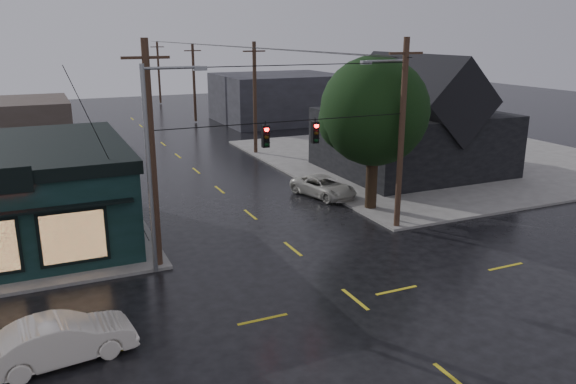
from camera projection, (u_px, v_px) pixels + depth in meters
name	position (u px, v px, depth m)	size (l,w,h in m)	color
ground_plane	(355.00, 299.00, 22.57)	(160.00, 160.00, 0.00)	black
sidewalk_ne	(437.00, 157.00, 47.99)	(28.00, 28.00, 0.15)	slate
ne_building	(413.00, 114.00, 42.18)	(12.60, 11.60, 8.75)	black
corner_tree	(374.00, 112.00, 32.44)	(6.36, 6.36, 9.01)	black
utility_pole_nw	(160.00, 267.00, 25.71)	(2.00, 0.32, 10.15)	#311E16
utility_pole_ne	(396.00, 228.00, 30.84)	(2.00, 0.32, 10.15)	#311E16
utility_pole_far_a	(256.00, 154.00, 49.70)	(2.00, 0.32, 9.65)	#311E16
utility_pole_far_b	(196.00, 122.00, 67.24)	(2.00, 0.32, 9.15)	#311E16
utility_pole_far_c	(161.00, 104.00, 84.79)	(2.00, 0.32, 9.15)	#311E16
span_signal_assembly	(291.00, 134.00, 26.75)	(13.00, 0.48, 1.23)	black
streetlight_nw	(156.00, 274.00, 24.98)	(5.40, 0.30, 9.15)	gray
streetlight_ne	(396.00, 223.00, 31.65)	(5.40, 0.30, 9.15)	gray
bg_building_west	(0.00, 125.00, 51.53)	(12.00, 10.00, 4.40)	#3A312A
bg_building_east	(278.00, 98.00, 67.60)	(14.00, 12.00, 5.60)	#25252A
sedan_cream	(62.00, 340.00, 18.17)	(1.61, 4.60, 1.52)	silver
suv_silver	(324.00, 187.00, 36.61)	(2.19, 4.75, 1.32)	beige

